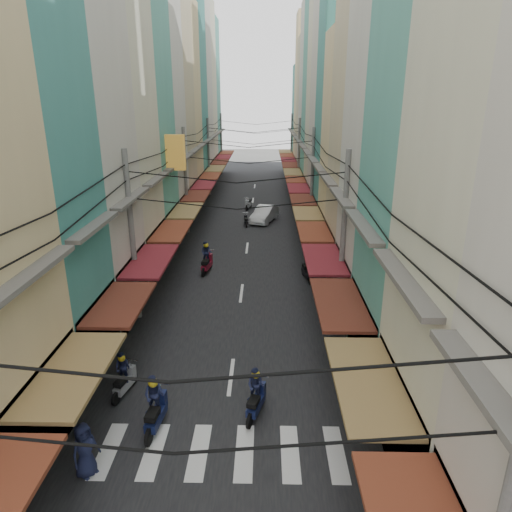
# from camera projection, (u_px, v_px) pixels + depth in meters

# --- Properties ---
(ground) EXTENTS (160.00, 160.00, 0.00)m
(ground) POSITION_uv_depth(u_px,v_px,m) (234.00, 350.00, 19.66)
(ground) COLOR slate
(ground) RESTS_ON ground
(road) EXTENTS (10.00, 80.00, 0.02)m
(road) POSITION_uv_depth(u_px,v_px,m) (250.00, 226.00, 38.53)
(road) COLOR black
(road) RESTS_ON ground
(sidewalk_left) EXTENTS (3.00, 80.00, 0.06)m
(sidewalk_left) POSITION_uv_depth(u_px,v_px,m) (173.00, 225.00, 38.65)
(sidewalk_left) COLOR slate
(sidewalk_left) RESTS_ON ground
(sidewalk_right) EXTENTS (3.00, 80.00, 0.06)m
(sidewalk_right) POSITION_uv_depth(u_px,v_px,m) (327.00, 226.00, 38.40)
(sidewalk_right) COLOR slate
(sidewalk_right) RESTS_ON ground
(crosswalk) EXTENTS (7.55, 2.40, 0.01)m
(crosswalk) POSITION_uv_depth(u_px,v_px,m) (222.00, 452.00, 13.99)
(crosswalk) COLOR silver
(crosswalk) RESTS_ON ground
(building_row_left) EXTENTS (7.80, 67.67, 23.70)m
(building_row_left) POSITION_uv_depth(u_px,v_px,m) (136.00, 105.00, 32.21)
(building_row_left) COLOR beige
(building_row_left) RESTS_ON ground
(building_row_right) EXTENTS (7.80, 68.98, 22.59)m
(building_row_right) POSITION_uv_depth(u_px,v_px,m) (360.00, 111.00, 31.92)
(building_row_right) COLOR teal
(building_row_right) RESTS_ON ground
(utility_poles) EXTENTS (10.20, 66.13, 8.20)m
(utility_poles) POSITION_uv_depth(u_px,v_px,m) (247.00, 154.00, 31.65)
(utility_poles) COLOR slate
(utility_poles) RESTS_ON ground
(white_car) EXTENTS (5.14, 3.28, 1.69)m
(white_car) POSITION_uv_depth(u_px,v_px,m) (264.00, 222.00, 39.89)
(white_car) COLOR white
(white_car) RESTS_ON ground
(bicycle) EXTENTS (1.92, 1.19, 1.24)m
(bicycle) POSITION_uv_depth(u_px,v_px,m) (407.00, 395.00, 16.71)
(bicycle) COLOR black
(bicycle) RESTS_ON ground
(moving_scooters) EXTENTS (8.03, 33.05, 1.99)m
(moving_scooters) POSITION_uv_depth(u_px,v_px,m) (220.00, 296.00, 23.65)
(moving_scooters) COLOR black
(moving_scooters) RESTS_ON ground
(parked_scooters) EXTENTS (13.36, 12.95, 1.01)m
(parked_scooters) POSITION_uv_depth(u_px,v_px,m) (364.00, 412.00, 15.06)
(parked_scooters) COLOR black
(parked_scooters) RESTS_ON ground
(pedestrians) EXTENTS (13.94, 26.67, 2.18)m
(pedestrians) POSITION_uv_depth(u_px,v_px,m) (147.00, 305.00, 21.54)
(pedestrians) COLOR #27202B
(pedestrians) RESTS_ON ground
(market_umbrella) EXTENTS (2.23, 2.23, 2.35)m
(market_umbrella) POSITION_uv_depth(u_px,v_px,m) (415.00, 342.00, 16.26)
(market_umbrella) COLOR #B2B2B7
(market_umbrella) RESTS_ON ground
(traffic_sign) EXTENTS (0.10, 0.63, 2.87)m
(traffic_sign) POSITION_uv_depth(u_px,v_px,m) (386.00, 332.00, 16.87)
(traffic_sign) COLOR slate
(traffic_sign) RESTS_ON ground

